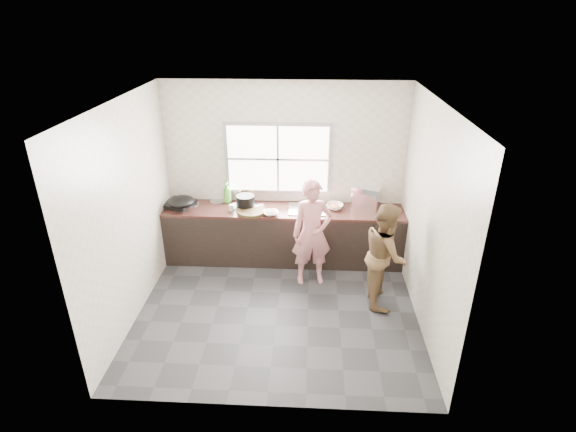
# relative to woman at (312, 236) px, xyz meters

# --- Properties ---
(floor) EXTENTS (3.60, 3.20, 0.01)m
(floor) POSITION_rel_woman_xyz_m (-0.43, -0.70, -0.73)
(floor) COLOR #2C2C2F
(floor) RESTS_ON ground
(ceiling) EXTENTS (3.60, 3.20, 0.01)m
(ceiling) POSITION_rel_woman_xyz_m (-0.43, -0.70, 1.98)
(ceiling) COLOR silver
(ceiling) RESTS_ON wall_back
(wall_back) EXTENTS (3.60, 0.01, 2.70)m
(wall_back) POSITION_rel_woman_xyz_m (-0.43, 0.91, 0.63)
(wall_back) COLOR beige
(wall_back) RESTS_ON ground
(wall_left) EXTENTS (0.01, 3.20, 2.70)m
(wall_left) POSITION_rel_woman_xyz_m (-2.24, -0.70, 0.63)
(wall_left) COLOR beige
(wall_left) RESTS_ON ground
(wall_right) EXTENTS (0.01, 3.20, 2.70)m
(wall_right) POSITION_rel_woman_xyz_m (1.37, -0.70, 0.63)
(wall_right) COLOR beige
(wall_right) RESTS_ON ground
(wall_front) EXTENTS (3.60, 0.01, 2.70)m
(wall_front) POSITION_rel_woman_xyz_m (-0.43, -2.30, 0.63)
(wall_front) COLOR beige
(wall_front) RESTS_ON ground
(cabinet) EXTENTS (3.60, 0.62, 0.82)m
(cabinet) POSITION_rel_woman_xyz_m (-0.43, 0.59, -0.31)
(cabinet) COLOR black
(cabinet) RESTS_ON floor
(countertop) EXTENTS (3.60, 0.64, 0.04)m
(countertop) POSITION_rel_woman_xyz_m (-0.43, 0.59, 0.12)
(countertop) COLOR #321914
(countertop) RESTS_ON cabinet
(sink) EXTENTS (0.55, 0.45, 0.02)m
(sink) POSITION_rel_woman_xyz_m (-0.08, 0.59, 0.14)
(sink) COLOR silver
(sink) RESTS_ON countertop
(faucet) EXTENTS (0.02, 0.02, 0.30)m
(faucet) POSITION_rel_woman_xyz_m (-0.08, 0.79, 0.29)
(faucet) COLOR silver
(faucet) RESTS_ON countertop
(window_frame) EXTENTS (1.60, 0.05, 1.10)m
(window_frame) POSITION_rel_woman_xyz_m (-0.53, 0.89, 0.83)
(window_frame) COLOR #9EA0A5
(window_frame) RESTS_ON wall_back
(window_glazing) EXTENTS (1.50, 0.01, 1.00)m
(window_glazing) POSITION_rel_woman_xyz_m (-0.53, 0.87, 0.83)
(window_glazing) COLOR white
(window_glazing) RESTS_ON window_frame
(woman) EXTENTS (0.58, 0.43, 1.44)m
(woman) POSITION_rel_woman_xyz_m (0.00, 0.00, 0.00)
(woman) COLOR #D17D81
(woman) RESTS_ON floor
(person_side) EXTENTS (0.54, 0.69, 1.42)m
(person_side) POSITION_rel_woman_xyz_m (0.95, -0.43, -0.01)
(person_side) COLOR brown
(person_side) RESTS_ON floor
(cutting_board) EXTENTS (0.51, 0.51, 0.04)m
(cutting_board) POSITION_rel_woman_xyz_m (-0.90, 0.44, 0.16)
(cutting_board) COLOR #332513
(cutting_board) RESTS_ON countertop
(cleaver) EXTENTS (0.21, 0.16, 0.01)m
(cleaver) POSITION_rel_woman_xyz_m (-0.82, 0.62, 0.18)
(cleaver) COLOR #ADAEB4
(cleaver) RESTS_ON cutting_board
(bowl_mince) EXTENTS (0.27, 0.27, 0.06)m
(bowl_mince) POSITION_rel_woman_xyz_m (-0.60, 0.38, 0.17)
(bowl_mince) COLOR white
(bowl_mince) RESTS_ON countertop
(bowl_crabs) EXTENTS (0.21, 0.21, 0.06)m
(bowl_crabs) POSITION_rel_woman_xyz_m (0.34, 0.65, 0.17)
(bowl_crabs) COLOR silver
(bowl_crabs) RESTS_ON countertop
(bowl_held) EXTENTS (0.21, 0.21, 0.06)m
(bowl_held) POSITION_rel_woman_xyz_m (0.05, 0.41, 0.17)
(bowl_held) COLOR silver
(bowl_held) RESTS_ON countertop
(black_pot) EXTENTS (0.35, 0.35, 0.20)m
(black_pot) POSITION_rel_woman_xyz_m (-1.01, 0.61, 0.24)
(black_pot) COLOR black
(black_pot) RESTS_ON countertop
(plate_food) EXTENTS (0.28, 0.28, 0.02)m
(plate_food) POSITION_rel_woman_xyz_m (-1.15, 0.64, 0.15)
(plate_food) COLOR silver
(plate_food) RESTS_ON countertop
(bottle_green) EXTENTS (0.16, 0.16, 0.33)m
(bottle_green) POSITION_rel_woman_xyz_m (-1.31, 0.80, 0.30)
(bottle_green) COLOR #4B9A32
(bottle_green) RESTS_ON countertop
(bottle_brown_tall) EXTENTS (0.08, 0.08, 0.18)m
(bottle_brown_tall) POSITION_rel_woman_xyz_m (-1.12, 0.82, 0.23)
(bottle_brown_tall) COLOR #3C280F
(bottle_brown_tall) RESTS_ON countertop
(bottle_brown_short) EXTENTS (0.14, 0.14, 0.17)m
(bottle_brown_short) POSITION_rel_woman_xyz_m (-0.96, 0.75, 0.22)
(bottle_brown_short) COLOR #502714
(bottle_brown_short) RESTS_ON countertop
(glass_jar) EXTENTS (0.07, 0.07, 0.09)m
(glass_jar) POSITION_rel_woman_xyz_m (-1.21, 0.50, 0.19)
(glass_jar) COLOR silver
(glass_jar) RESTS_ON countertop
(burner) EXTENTS (0.51, 0.51, 0.06)m
(burner) POSITION_rel_woman_xyz_m (-2.05, 0.64, 0.17)
(burner) COLOR black
(burner) RESTS_ON countertop
(wok) EXTENTS (0.48, 0.48, 0.15)m
(wok) POSITION_rel_woman_xyz_m (-1.95, 0.48, 0.27)
(wok) COLOR black
(wok) RESTS_ON burner
(dish_rack) EXTENTS (0.48, 0.42, 0.30)m
(dish_rack) POSITION_rel_woman_xyz_m (0.82, 0.82, 0.29)
(dish_rack) COLOR white
(dish_rack) RESTS_ON countertop
(pot_lid_left) EXTENTS (0.26, 0.26, 0.01)m
(pot_lid_left) POSITION_rel_woman_xyz_m (-1.86, 0.68, 0.14)
(pot_lid_left) COLOR silver
(pot_lid_left) RESTS_ON countertop
(pot_lid_right) EXTENTS (0.28, 0.28, 0.01)m
(pot_lid_right) POSITION_rel_woman_xyz_m (-1.48, 0.82, 0.14)
(pot_lid_right) COLOR #A6A7AD
(pot_lid_right) RESTS_ON countertop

